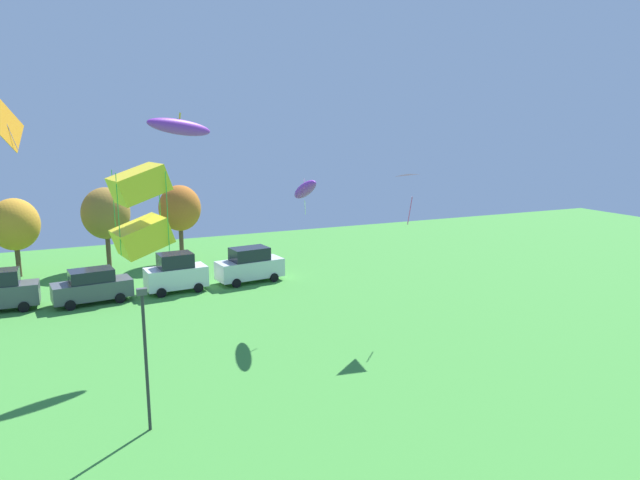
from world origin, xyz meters
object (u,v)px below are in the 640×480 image
at_px(kite_flying_3, 7,124).
at_px(kite_flying_4, 180,127).
at_px(treeline_tree_3, 106,213).
at_px(kite_flying_2, 140,210).
at_px(parked_car_rightmost_in_row, 250,265).
at_px(parked_car_third_from_left, 176,273).
at_px(treeline_tree_2, 15,225).
at_px(light_post_1, 145,351).
at_px(parked_car_second_from_left, 92,286).
at_px(kite_flying_0, 420,186).
at_px(kite_flying_6, 305,190).
at_px(treeline_tree_4, 180,208).

height_order(kite_flying_3, kite_flying_4, kite_flying_3).
bearing_deg(treeline_tree_3, kite_flying_2, -91.91).
height_order(kite_flying_2, parked_car_rightmost_in_row, kite_flying_2).
distance_m(parked_car_third_from_left, treeline_tree_2, 13.73).
bearing_deg(light_post_1, parked_car_second_from_left, 93.37).
distance_m(kite_flying_0, parked_car_rightmost_in_row, 15.59).
height_order(parked_car_third_from_left, treeline_tree_2, treeline_tree_2).
xyz_separation_m(kite_flying_0, light_post_1, (-15.40, -5.61, -4.80)).
bearing_deg(treeline_tree_2, kite_flying_2, -80.26).
distance_m(kite_flying_2, treeline_tree_2, 32.06).
relative_size(parked_car_second_from_left, treeline_tree_2, 0.83).
height_order(kite_flying_4, light_post_1, kite_flying_4).
distance_m(kite_flying_4, treeline_tree_3, 19.25).
relative_size(kite_flying_6, treeline_tree_4, 0.51).
bearing_deg(kite_flying_2, kite_flying_4, 74.60).
xyz_separation_m(parked_car_rightmost_in_row, treeline_tree_2, (-15.42, 8.57, 2.74)).
bearing_deg(kite_flying_6, parked_car_third_from_left, 123.12).
bearing_deg(kite_flying_3, treeline_tree_4, 47.69).
height_order(kite_flying_6, light_post_1, kite_flying_6).
xyz_separation_m(kite_flying_6, parked_car_second_from_left, (-11.19, 8.50, -6.51)).
distance_m(treeline_tree_2, treeline_tree_3, 6.43).
xyz_separation_m(kite_flying_2, kite_flying_6, (10.52, 13.36, -1.17)).
xyz_separation_m(kite_flying_2, kite_flying_4, (3.74, 13.59, 2.27)).
distance_m(kite_flying_6, parked_car_second_from_left, 15.49).
distance_m(kite_flying_4, treeline_tree_4, 19.00).
distance_m(kite_flying_6, parked_car_third_from_left, 12.39).
bearing_deg(parked_car_second_from_left, kite_flying_4, -68.58).
distance_m(kite_flying_3, kite_flying_4, 9.69).
distance_m(kite_flying_0, parked_car_third_from_left, 17.96).
height_order(kite_flying_4, parked_car_third_from_left, kite_flying_4).
bearing_deg(kite_flying_0, light_post_1, -159.97).
xyz_separation_m(parked_car_second_from_left, treeline_tree_4, (7.46, 9.31, 3.41)).
bearing_deg(parked_car_rightmost_in_row, treeline_tree_4, 103.77).
height_order(kite_flying_6, treeline_tree_2, kite_flying_6).
height_order(kite_flying_4, treeline_tree_4, kite_flying_4).
bearing_deg(light_post_1, parked_car_third_from_left, 76.58).
xyz_separation_m(kite_flying_2, light_post_1, (0.37, 4.17, -5.67)).
xyz_separation_m(kite_flying_6, treeline_tree_4, (-3.72, 17.81, -3.09)).
relative_size(kite_flying_6, parked_car_second_from_left, 0.66).
bearing_deg(parked_car_rightmost_in_row, treeline_tree_2, 143.72).
xyz_separation_m(kite_flying_0, parked_car_second_from_left, (-16.44, 12.08, -6.80)).
relative_size(kite_flying_0, parked_car_second_from_left, 0.47).
bearing_deg(kite_flying_0, treeline_tree_3, 124.18).
relative_size(kite_flying_0, treeline_tree_4, 0.36).
bearing_deg(treeline_tree_4, parked_car_rightmost_in_row, -69.00).
height_order(kite_flying_4, treeline_tree_3, kite_flying_4).
distance_m(kite_flying_3, treeline_tree_4, 17.81).
height_order(parked_car_rightmost_in_row, light_post_1, light_post_1).
distance_m(kite_flying_0, kite_flying_2, 18.58).
xyz_separation_m(kite_flying_2, parked_car_rightmost_in_row, (10.05, 22.67, -7.53)).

